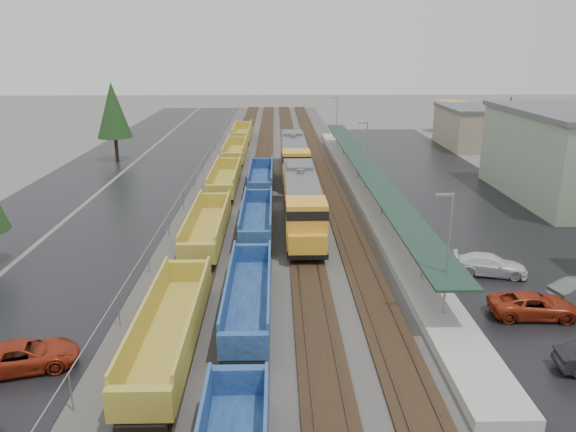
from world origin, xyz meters
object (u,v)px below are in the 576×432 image
object	(u,v)px
locomotive_lead	(302,202)
locomotive_trail	(294,157)
well_string_blue	(249,297)
parked_car_west_c	(24,356)
well_string_yellow	(208,228)
parked_car_east_c	(490,265)
parked_car_east_b	(534,306)
storage_tank	(450,116)

from	to	relation	value
locomotive_lead	locomotive_trail	distance (m)	21.00
well_string_blue	locomotive_trail	bearing A→B (deg)	83.97
parked_car_west_c	well_string_yellow	bearing A→B (deg)	-37.09
locomotive_lead	parked_car_east_c	bearing A→B (deg)	-40.31
well_string_blue	parked_car_east_b	bearing A→B (deg)	-2.29
well_string_yellow	well_string_blue	world-z (taller)	well_string_yellow
locomotive_lead	parked_car_east_b	distance (m)	22.07
parked_car_east_c	well_string_blue	bearing A→B (deg)	123.14
locomotive_lead	well_string_blue	xyz separation A→B (m)	(-4.00, -16.86, -1.32)
well_string_blue	parked_car_east_b	xyz separation A→B (m)	(17.27, -0.69, -0.43)
storage_tank	parked_car_west_c	world-z (taller)	storage_tank
storage_tank	well_string_yellow	bearing A→B (deg)	-122.19
parked_car_west_c	locomotive_trail	bearing A→B (deg)	-35.68
parked_car_east_b	parked_car_east_c	size ratio (longest dim) A/B	1.03
well_string_yellow	locomotive_trail	bearing A→B (deg)	71.97
parked_car_west_c	well_string_blue	bearing A→B (deg)	-78.97
locomotive_lead	well_string_blue	world-z (taller)	locomotive_lead
parked_car_east_b	parked_car_east_c	xyz separation A→B (m)	(-0.28, 6.53, 0.01)
locomotive_trail	well_string_blue	distance (m)	38.10
storage_tank	parked_car_west_c	size ratio (longest dim) A/B	1.10
locomotive_trail	well_string_blue	size ratio (longest dim) A/B	0.27
locomotive_lead	parked_car_east_b	size ratio (longest dim) A/B	3.92
locomotive_trail	storage_tank	xyz separation A→B (m)	(30.75, 36.97, 0.45)
well_string_blue	parked_car_east_b	world-z (taller)	well_string_blue
parked_car_west_c	parked_car_east_b	distance (m)	28.89
locomotive_lead	storage_tank	size ratio (longest dim) A/B	3.53
locomotive_trail	parked_car_east_c	xyz separation A→B (m)	(12.99, -32.02, -1.73)
storage_tank	parked_car_east_b	distance (m)	77.55
parked_car_east_b	parked_car_east_c	distance (m)	6.54
parked_car_east_b	well_string_blue	bearing A→B (deg)	90.62
locomotive_lead	parked_car_west_c	xyz separation A→B (m)	(-15.16, -22.69, -1.74)
well_string_blue	storage_tank	bearing A→B (deg)	65.10
locomotive_trail	well_string_yellow	xyz separation A→B (m)	(-8.00, -24.58, -1.24)
well_string_yellow	parked_car_east_b	xyz separation A→B (m)	(21.27, -13.97, -0.50)
storage_tank	parked_car_east_b	size ratio (longest dim) A/B	1.11
locomotive_trail	parked_car_east_b	world-z (taller)	locomotive_trail
locomotive_lead	well_string_yellow	world-z (taller)	locomotive_lead
locomotive_trail	well_string_blue	world-z (taller)	locomotive_trail
locomotive_lead	parked_car_east_c	xyz separation A→B (m)	(12.99, -11.02, -1.73)
locomotive_lead	locomotive_trail	world-z (taller)	same
well_string_blue	storage_tank	size ratio (longest dim) A/B	13.23
parked_car_east_c	storage_tank	bearing A→B (deg)	-0.27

